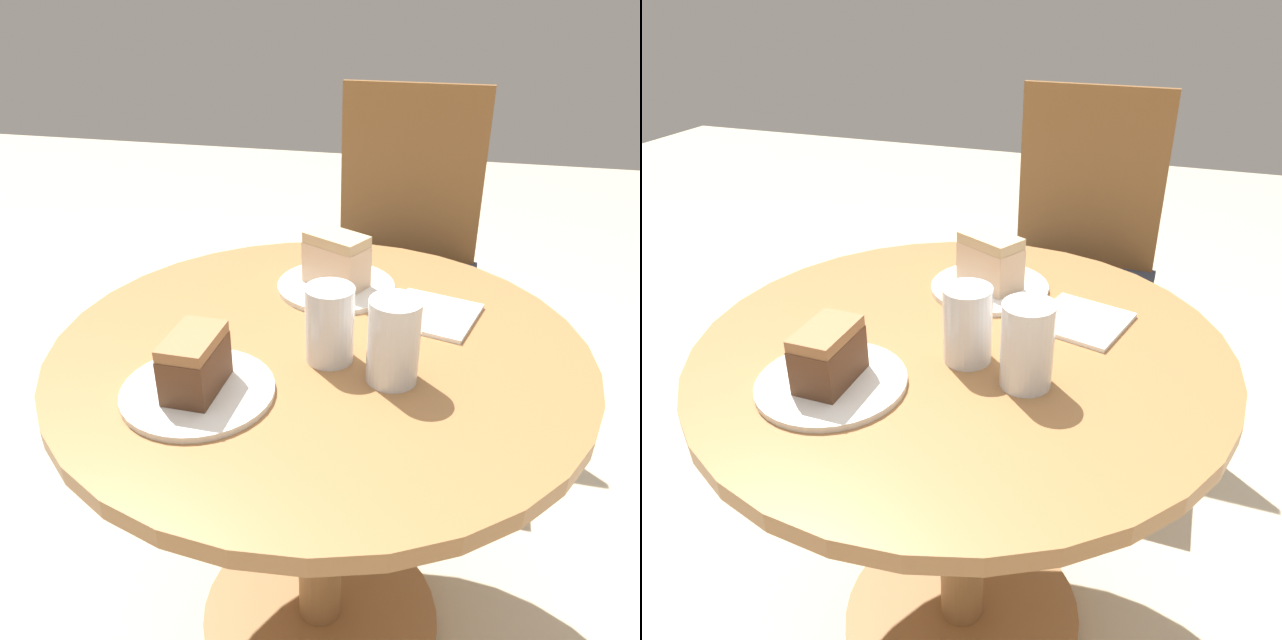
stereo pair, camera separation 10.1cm
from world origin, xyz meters
The scene contains 10 objects.
ground_plane centered at (0.00, 0.00, 0.00)m, with size 8.00×8.00×0.00m, color beige.
table centered at (0.00, 0.00, 0.51)m, with size 0.88×0.88×0.71m.
chair centered at (0.05, 0.83, 0.51)m, with size 0.45×0.44×0.98m.
plate_near centered at (-0.14, -0.18, 0.71)m, with size 0.22×0.22×0.01m.
plate_far centered at (-0.01, 0.20, 0.71)m, with size 0.23×0.23×0.01m.
cake_slice_near centered at (-0.14, -0.18, 0.76)m, with size 0.07×0.11×0.09m.
cake_slice_far centered at (-0.01, 0.20, 0.77)m, with size 0.13×0.11×0.10m.
glass_lemonade centered at (0.03, -0.05, 0.76)m, with size 0.08×0.08×0.12m.
glass_water centered at (0.13, -0.08, 0.77)m, with size 0.08×0.08×0.13m.
napkin_stack centered at (0.18, 0.13, 0.71)m, with size 0.18×0.18×0.01m.
Camera 1 is at (0.20, -0.86, 1.24)m, focal length 35.00 mm.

